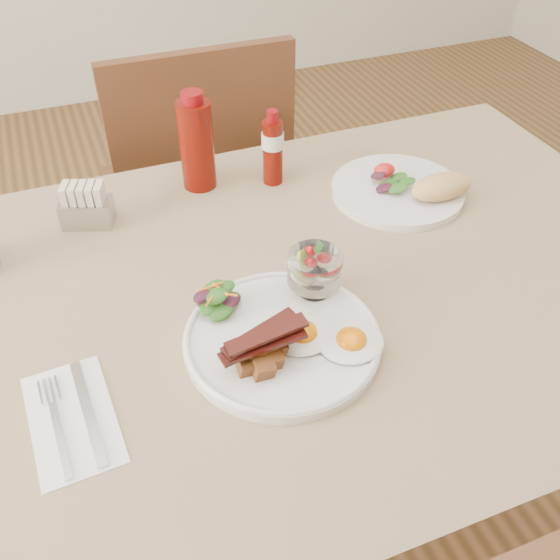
{
  "coord_description": "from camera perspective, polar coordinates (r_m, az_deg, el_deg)",
  "views": [
    {
      "loc": [
        -0.3,
        -0.68,
        1.4
      ],
      "look_at": [
        -0.05,
        -0.05,
        0.82
      ],
      "focal_mm": 40.0,
      "sensor_mm": 36.0,
      "label": 1
    }
  ],
  "objects": [
    {
      "name": "table",
      "position": [
        1.05,
        1.71,
        -3.94
      ],
      "size": [
        1.33,
        0.88,
        0.75
      ],
      "color": "#57311B",
      "rests_on": "ground"
    },
    {
      "name": "sugar_caddy",
      "position": [
        1.15,
        -17.31,
        6.38
      ],
      "size": [
        0.1,
        0.08,
        0.08
      ],
      "rotation": [
        0.0,
        0.0,
        -0.35
      ],
      "color": "#B2B2B7",
      "rests_on": "table"
    },
    {
      "name": "main_plate",
      "position": [
        0.89,
        0.2,
        -5.52
      ],
      "size": [
        0.28,
        0.28,
        0.02
      ],
      "primitive_type": "cylinder",
      "color": "silver",
      "rests_on": "table"
    },
    {
      "name": "fried_eggs",
      "position": [
        0.87,
        4.28,
        -5.25
      ],
      "size": [
        0.16,
        0.13,
        0.03
      ],
      "rotation": [
        0.0,
        0.0,
        0.05
      ],
      "color": "white",
      "rests_on": "main_plate"
    },
    {
      "name": "fruit_cup",
      "position": [
        0.92,
        3.18,
        1.04
      ],
      "size": [
        0.08,
        0.08,
        0.08
      ],
      "rotation": [
        0.0,
        0.0,
        0.39
      ],
      "color": "white",
      "rests_on": "main_plate"
    },
    {
      "name": "side_salad",
      "position": [
        0.91,
        -5.69,
        -1.87
      ],
      "size": [
        0.08,
        0.08,
        0.04
      ],
      "rotation": [
        0.0,
        0.0,
        -0.3
      ],
      "color": "#1E5115",
      "rests_on": "main_plate"
    },
    {
      "name": "ketchup_bottle",
      "position": [
        1.19,
        -7.64,
        12.25
      ],
      "size": [
        0.07,
        0.07,
        0.19
      ],
      "rotation": [
        0.0,
        0.0,
        -0.08
      ],
      "color": "#5B0C05",
      "rests_on": "table"
    },
    {
      "name": "bacon_potato_pile",
      "position": [
        0.83,
        -1.58,
        -6.27
      ],
      "size": [
        0.12,
        0.07,
        0.05
      ],
      "rotation": [
        0.0,
        0.0,
        -0.31
      ],
      "color": "brown",
      "rests_on": "main_plate"
    },
    {
      "name": "chair_far",
      "position": [
        1.63,
        -7.44,
        8.01
      ],
      "size": [
        0.42,
        0.42,
        0.93
      ],
      "color": "#57311B",
      "rests_on": "ground"
    },
    {
      "name": "napkin_cutlery",
      "position": [
        0.85,
        -18.38,
        -11.89
      ],
      "size": [
        0.11,
        0.19,
        0.01
      ],
      "rotation": [
        0.0,
        0.0,
        0.06
      ],
      "color": "white",
      "rests_on": "table"
    },
    {
      "name": "hot_sauce_bottle",
      "position": [
        1.2,
        -0.67,
        11.93
      ],
      "size": [
        0.04,
        0.04,
        0.15
      ],
      "rotation": [
        0.0,
        0.0,
        0.0
      ],
      "color": "#5B0C05",
      "rests_on": "table"
    },
    {
      "name": "second_plate",
      "position": [
        1.2,
        11.59,
        8.19
      ],
      "size": [
        0.25,
        0.25,
        0.06
      ],
      "rotation": [
        0.0,
        0.0,
        -0.35
      ],
      "color": "silver",
      "rests_on": "table"
    }
  ]
}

